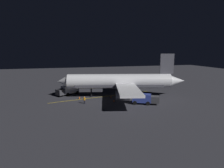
# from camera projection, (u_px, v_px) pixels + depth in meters

# --- Properties ---
(ground_plane) EXTENTS (180.00, 180.00, 0.20)m
(ground_plane) POSITION_uv_depth(u_px,v_px,m) (119.00, 97.00, 52.10)
(ground_plane) COLOR #303037
(apron_guide_stripe) EXTENTS (6.50, 28.43, 0.01)m
(apron_guide_stripe) POSITION_uv_depth(u_px,v_px,m) (104.00, 96.00, 52.06)
(apron_guide_stripe) COLOR gold
(apron_guide_stripe) RESTS_ON ground_plane
(airliner) EXTENTS (31.06, 33.71, 11.36)m
(airliner) POSITION_uv_depth(u_px,v_px,m) (121.00, 82.00, 51.41)
(airliner) COLOR white
(airliner) RESTS_ON ground_plane
(baggage_truck) EXTENTS (5.47, 6.55, 2.54)m
(baggage_truck) POSITION_uv_depth(u_px,v_px,m) (68.00, 90.00, 53.85)
(baggage_truck) COLOR silver
(baggage_truck) RESTS_ON ground_plane
(catering_truck) EXTENTS (4.47, 6.28, 2.32)m
(catering_truck) POSITION_uv_depth(u_px,v_px,m) (144.00, 99.00, 44.68)
(catering_truck) COLOR navy
(catering_truck) RESTS_ON ground_plane
(ground_crew_worker) EXTENTS (0.40, 0.40, 1.74)m
(ground_crew_worker) POSITION_uv_depth(u_px,v_px,m) (84.00, 100.00, 44.96)
(ground_crew_worker) COLOR black
(ground_crew_worker) RESTS_ON ground_plane
(traffic_cone_near_left) EXTENTS (0.50, 0.50, 0.55)m
(traffic_cone_near_left) POSITION_uv_depth(u_px,v_px,m) (111.00, 97.00, 50.78)
(traffic_cone_near_left) COLOR #EA590F
(traffic_cone_near_left) RESTS_ON ground_plane
(traffic_cone_near_right) EXTENTS (0.50, 0.50, 0.55)m
(traffic_cone_near_right) POSITION_uv_depth(u_px,v_px,m) (114.00, 101.00, 46.85)
(traffic_cone_near_right) COLOR #EA590F
(traffic_cone_near_right) RESTS_ON ground_plane
(traffic_cone_under_wing) EXTENTS (0.50, 0.50, 0.55)m
(traffic_cone_under_wing) POSITION_uv_depth(u_px,v_px,m) (79.00, 98.00, 49.72)
(traffic_cone_under_wing) COLOR #EA590F
(traffic_cone_under_wing) RESTS_ON ground_plane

